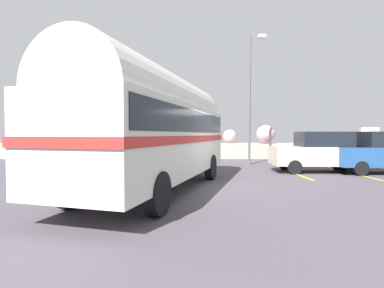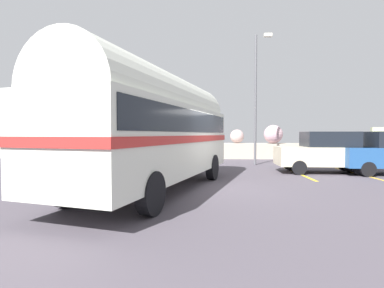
{
  "view_description": "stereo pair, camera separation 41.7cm",
  "coord_description": "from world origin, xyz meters",
  "px_view_note": "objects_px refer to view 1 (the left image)",
  "views": [
    {
      "loc": [
        -0.51,
        -9.63,
        1.77
      ],
      "look_at": [
        -0.52,
        0.33,
        1.43
      ],
      "focal_mm": 27.4,
      "sensor_mm": 36.0,
      "label": 1
    },
    {
      "loc": [
        -0.09,
        -9.62,
        1.77
      ],
      "look_at": [
        -0.52,
        0.33,
        1.43
      ],
      "focal_mm": 27.4,
      "sensor_mm": 36.0,
      "label": 2
    }
  ],
  "objects_px": {
    "parked_car_nearest": "(319,151)",
    "lamp_post": "(251,93)",
    "vintage_coach": "(158,125)",
    "parked_car_middle": "(382,152)"
  },
  "relations": [
    {
      "from": "parked_car_nearest",
      "to": "lamp_post",
      "type": "distance_m",
      "value": 5.21
    },
    {
      "from": "parked_car_middle",
      "to": "lamp_post",
      "type": "height_order",
      "value": "lamp_post"
    },
    {
      "from": "parked_car_nearest",
      "to": "parked_car_middle",
      "type": "xyz_separation_m",
      "value": [
        2.61,
        -0.44,
        0.0
      ]
    },
    {
      "from": "vintage_coach",
      "to": "parked_car_nearest",
      "type": "relative_size",
      "value": 2.14
    },
    {
      "from": "parked_car_nearest",
      "to": "lamp_post",
      "type": "relative_size",
      "value": 0.57
    },
    {
      "from": "parked_car_nearest",
      "to": "vintage_coach",
      "type": "bearing_deg",
      "value": 124.72
    },
    {
      "from": "vintage_coach",
      "to": "lamp_post",
      "type": "distance_m",
      "value": 9.19
    },
    {
      "from": "lamp_post",
      "to": "parked_car_middle",
      "type": "bearing_deg",
      "value": -36.68
    },
    {
      "from": "vintage_coach",
      "to": "parked_car_nearest",
      "type": "distance_m",
      "value": 8.28
    },
    {
      "from": "parked_car_middle",
      "to": "lamp_post",
      "type": "distance_m",
      "value": 7.07
    }
  ]
}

